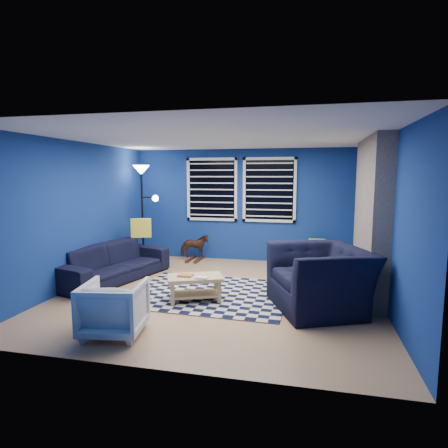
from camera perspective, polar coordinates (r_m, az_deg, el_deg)
name	(u,v)px	position (r m, az deg, el deg)	size (l,w,h in m)	color
floor	(219,293)	(6.24, -0.82, -10.49)	(5.00, 5.00, 0.00)	tan
ceiling	(218,138)	(5.96, -0.86, 13.01)	(5.00, 5.00, 0.00)	white
wall_back	(245,205)	(8.41, 3.16, 2.86)	(5.00, 5.00, 0.00)	navy
wall_left	(79,214)	(6.99, -21.18, 1.44)	(5.00, 5.00, 0.00)	navy
wall_right	(386,222)	(5.91, 23.43, 0.31)	(5.00, 5.00, 0.00)	navy
fireplace	(370,221)	(6.39, 21.34, 0.41)	(0.65, 2.00, 2.50)	gray
window_left	(212,189)	(8.51, -1.87, 5.28)	(1.17, 0.06, 1.42)	black
window_right	(269,190)	(8.28, 6.91, 5.17)	(1.17, 0.06, 1.42)	black
tv	(363,202)	(7.86, 20.43, 3.18)	(0.07, 1.00, 0.58)	black
rug	(210,293)	(6.22, -2.18, -10.48)	(2.50, 2.00, 0.02)	black
sofa	(113,262)	(7.20, -16.53, -5.64)	(0.88, 2.26, 0.66)	black
armchair_big	(320,278)	(5.60, 14.39, -8.04)	(1.21, 1.38, 0.90)	black
armchair_bent	(114,308)	(4.81, -16.42, -12.19)	(0.70, 0.72, 0.66)	gray
rocking_horse	(194,246)	(8.47, -4.53, -3.38)	(0.62, 0.28, 0.52)	#402914
coffee_table	(195,283)	(5.81, -4.46, -8.94)	(0.94, 0.75, 0.41)	tan
cabinet	(316,254)	(8.19, 13.91, -4.51)	(0.62, 0.45, 0.57)	tan
floor_lamp	(143,183)	(8.34, -12.31, 6.08)	(0.58, 0.36, 2.13)	black
throw_pillow	(141,228)	(7.82, -12.51, -0.59)	(0.40, 0.12, 0.38)	yellow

